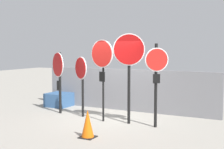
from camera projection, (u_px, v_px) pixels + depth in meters
The scene contains 9 objects.
ground_plane at pixel (107, 119), 10.15m from camera, with size 40.00×40.00×0.00m, color gray.
fence_back at pixel (127, 90), 11.46m from camera, with size 6.78×0.12×1.53m.
stop_sign_0 at pixel (58, 71), 10.89m from camera, with size 0.77×0.45×2.16m.
stop_sign_1 at pixel (81, 74), 10.34m from camera, with size 0.67×0.39×2.02m.
stop_sign_2 at pixel (102, 61), 9.62m from camera, with size 0.85×0.22×2.56m.
stop_sign_3 at pixel (129, 60), 9.30m from camera, with size 0.90×0.37×2.73m.
stop_sign_4 at pixel (156, 72), 8.91m from camera, with size 0.58×0.40×2.43m.
traffic_cone_0 at pixel (88, 124), 8.00m from camera, with size 0.39×0.39×0.72m.
storage_crate at pixel (60, 99), 12.37m from camera, with size 0.88×0.98×0.53m.
Camera 1 is at (4.76, -8.79, 2.30)m, focal length 50.00 mm.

